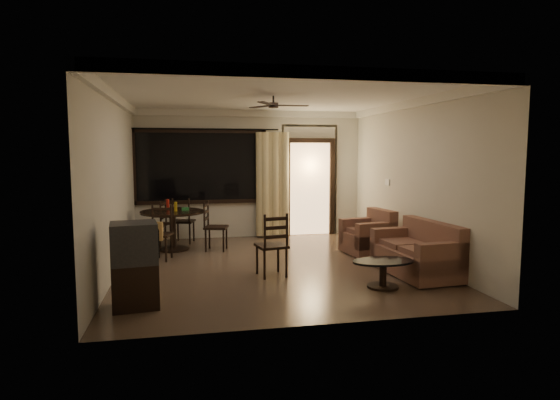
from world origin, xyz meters
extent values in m
plane|color=#7F6651|center=(0.00, 0.00, 0.00)|extent=(5.50, 5.50, 0.00)
plane|color=beige|center=(0.00, 2.75, 1.40)|extent=(5.00, 0.00, 5.00)
plane|color=beige|center=(0.00, -2.75, 1.40)|extent=(5.00, 0.00, 5.00)
plane|color=beige|center=(-2.50, 0.00, 1.40)|extent=(0.00, 5.50, 5.50)
plane|color=beige|center=(2.50, 0.00, 1.40)|extent=(0.00, 5.50, 5.50)
plane|color=white|center=(0.00, 0.00, 2.80)|extent=(5.50, 5.50, 0.00)
cube|color=black|center=(-1.10, 2.72, 1.57)|extent=(2.70, 0.04, 1.45)
cylinder|color=black|center=(-1.00, 2.63, 2.38)|extent=(3.20, 0.03, 0.03)
cube|color=#FFC684|center=(1.35, 2.71, 1.05)|extent=(0.91, 0.03, 2.08)
cube|color=white|center=(2.48, 1.05, 1.30)|extent=(0.02, 0.18, 0.12)
cylinder|color=black|center=(0.00, 0.00, 2.74)|extent=(0.03, 0.03, 0.12)
cylinder|color=black|center=(0.00, 0.00, 2.65)|extent=(0.16, 0.16, 0.08)
cylinder|color=black|center=(-1.69, 1.62, 0.74)|extent=(1.22, 1.22, 0.04)
cylinder|color=black|center=(-1.69, 1.62, 0.38)|extent=(0.12, 0.12, 0.71)
cylinder|color=black|center=(-1.69, 1.62, 0.02)|extent=(0.61, 0.61, 0.03)
cylinder|color=maroon|center=(-1.77, 1.69, 0.87)|extent=(0.06, 0.06, 0.22)
cylinder|color=#AC8612|center=(-1.62, 1.55, 0.85)|extent=(0.06, 0.06, 0.18)
cube|color=#268038|center=(-1.44, 1.68, 0.79)|extent=(0.14, 0.10, 0.05)
cube|color=black|center=(-2.05, 1.83, 0.45)|extent=(0.51, 0.51, 0.04)
cube|color=black|center=(-0.86, 1.40, 0.45)|extent=(0.51, 0.51, 0.04)
cube|color=black|center=(-1.90, 0.80, 0.45)|extent=(0.51, 0.51, 0.04)
cube|color=tan|center=(-1.96, 0.57, 0.55)|extent=(0.29, 0.15, 0.32)
cube|color=black|center=(-1.48, 2.30, 0.45)|extent=(0.51, 0.51, 0.04)
cube|color=black|center=(-2.05, -1.72, 0.28)|extent=(0.60, 0.56, 0.55)
cube|color=black|center=(-2.05, -1.72, 0.80)|extent=(0.60, 0.56, 0.49)
cube|color=black|center=(-1.78, -1.69, 0.80)|extent=(0.07, 0.40, 0.34)
cube|color=#4D2823|center=(2.05, -1.00, 0.21)|extent=(0.92, 1.56, 0.38)
cube|color=#4D2823|center=(2.35, -0.98, 0.52)|extent=(0.31, 1.52, 0.61)
cube|color=#4D2823|center=(2.10, -1.67, 0.40)|extent=(0.81, 0.23, 0.47)
cube|color=#4D2823|center=(2.00, -0.34, 0.40)|extent=(0.81, 0.23, 0.47)
cube|color=#4D2823|center=(2.00, -1.01, 0.42)|extent=(0.67, 1.36, 0.11)
cube|color=#4D2823|center=(1.89, 0.56, 0.21)|extent=(0.91, 0.91, 0.38)
cube|color=#4D2823|center=(2.19, 0.60, 0.52)|extent=(0.31, 0.82, 0.61)
cube|color=#4D2823|center=(1.94, 0.25, 0.39)|extent=(0.81, 0.29, 0.47)
cube|color=#4D2823|center=(1.84, 0.87, 0.39)|extent=(0.81, 0.29, 0.47)
cube|color=#4D2823|center=(1.84, 0.55, 0.42)|extent=(0.65, 0.69, 0.11)
ellipsoid|color=navy|center=(1.84, 0.55, 0.53)|extent=(0.34, 0.28, 0.10)
ellipsoid|color=black|center=(1.27, -1.56, 0.37)|extent=(0.89, 0.53, 0.03)
cylinder|color=black|center=(1.27, -1.56, 0.19)|extent=(0.10, 0.10, 0.35)
cylinder|color=black|center=(1.27, -1.56, 0.01)|extent=(0.43, 0.43, 0.03)
cube|color=black|center=(-0.15, -0.63, 0.47)|extent=(0.50, 0.50, 0.04)
camera|label=1|loc=(-1.41, -7.56, 1.91)|focal=30.00mm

